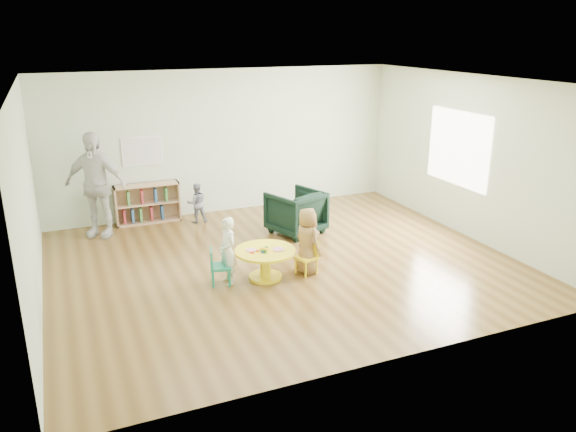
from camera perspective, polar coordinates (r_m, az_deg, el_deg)
The scene contains 11 objects.
room at distance 8.32m, azimuth -0.51°, elevation 7.32°, with size 7.10×7.00×2.80m.
activity_table at distance 8.24m, azimuth -2.33°, elevation -4.34°, with size 0.89×0.89×0.49m.
kid_chair_left at distance 8.10m, azimuth -7.16°, elevation -5.01°, with size 0.35×0.35×0.54m.
kid_chair_right at distance 8.41m, azimuth 2.05°, elevation -4.06°, with size 0.35×0.35×0.52m.
bookshelf at distance 10.96m, azimuth -14.16°, elevation 1.25°, with size 1.20×0.30×0.75m.
alphabet_poster at distance 10.85m, azimuth -14.60°, elevation 6.41°, with size 0.74×0.01×0.54m.
armchair at distance 10.03m, azimuth 0.80°, elevation 0.40°, with size 0.84×0.86×0.79m, color black.
child_left at distance 8.06m, azimuth -6.15°, elevation -3.54°, with size 0.36×0.24×0.99m, color white.
child_right at distance 8.35m, azimuth 1.98°, elevation -2.54°, with size 0.50×0.32×1.01m, color gold.
toddler at distance 10.73m, azimuth -9.26°, elevation 1.31°, with size 0.37×0.29×0.77m, color #1A2241.
adult_caretaker at distance 10.32m, azimuth -18.99°, elevation 3.03°, with size 1.09×0.46×1.87m, color silver.
Camera 1 is at (-3.09, -7.55, 3.48)m, focal length 35.00 mm.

